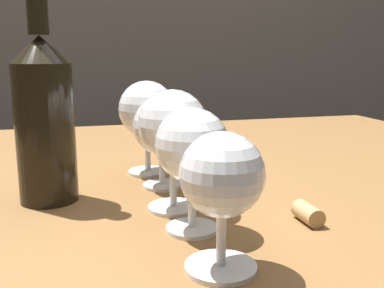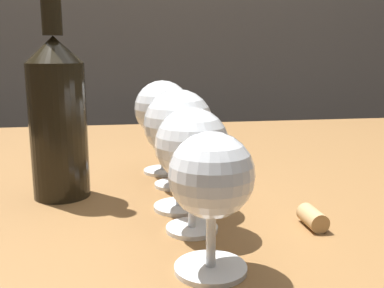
{
  "view_description": "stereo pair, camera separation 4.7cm",
  "coord_description": "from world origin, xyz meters",
  "px_view_note": "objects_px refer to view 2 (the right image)",
  "views": [
    {
      "loc": [
        -0.17,
        -0.72,
        0.93
      ],
      "look_at": [
        -0.05,
        -0.28,
        0.83
      ],
      "focal_mm": 41.15,
      "sensor_mm": 36.0,
      "label": 1
    },
    {
      "loc": [
        -0.12,
        -0.73,
        0.93
      ],
      "look_at": [
        -0.05,
        -0.28,
        0.83
      ],
      "focal_mm": 41.15,
      "sensor_mm": 36.0,
      "label": 2
    }
  ],
  "objects_px": {
    "wine_glass_pinot": "(211,178)",
    "cork": "(313,218)",
    "wine_glass_rose": "(192,147)",
    "wine_glass_chardonnay": "(179,126)",
    "wine_glass_merlot": "(173,127)",
    "wine_glass_amber": "(163,111)",
    "wine_bottle": "(58,114)"
  },
  "relations": [
    {
      "from": "wine_glass_amber",
      "to": "wine_bottle",
      "type": "distance_m",
      "value": 0.18
    },
    {
      "from": "wine_glass_pinot",
      "to": "wine_glass_rose",
      "type": "height_order",
      "value": "wine_glass_rose"
    },
    {
      "from": "wine_glass_merlot",
      "to": "wine_glass_amber",
      "type": "bearing_deg",
      "value": 95.22
    },
    {
      "from": "wine_glass_pinot",
      "to": "wine_glass_amber",
      "type": "xyz_separation_m",
      "value": [
        -0.01,
        0.35,
        0.02
      ]
    },
    {
      "from": "wine_glass_rose",
      "to": "cork",
      "type": "bearing_deg",
      "value": -5.05
    },
    {
      "from": "wine_bottle",
      "to": "wine_glass_rose",
      "type": "bearing_deg",
      "value": -43.59
    },
    {
      "from": "wine_glass_merlot",
      "to": "wine_bottle",
      "type": "bearing_deg",
      "value": -172.94
    },
    {
      "from": "wine_glass_pinot",
      "to": "cork",
      "type": "xyz_separation_m",
      "value": [
        0.14,
        0.08,
        -0.08
      ]
    },
    {
      "from": "wine_glass_pinot",
      "to": "cork",
      "type": "height_order",
      "value": "wine_glass_pinot"
    },
    {
      "from": "wine_glass_pinot",
      "to": "wine_bottle",
      "type": "bearing_deg",
      "value": 123.12
    },
    {
      "from": "wine_glass_merlot",
      "to": "wine_glass_amber",
      "type": "height_order",
      "value": "wine_glass_amber"
    },
    {
      "from": "wine_glass_amber",
      "to": "cork",
      "type": "relative_size",
      "value": 3.63
    },
    {
      "from": "wine_glass_pinot",
      "to": "wine_glass_rose",
      "type": "xyz_separation_m",
      "value": [
        -0.0,
        0.09,
        0.01
      ]
    },
    {
      "from": "wine_glass_chardonnay",
      "to": "wine_glass_amber",
      "type": "bearing_deg",
      "value": 90.73
    },
    {
      "from": "cork",
      "to": "wine_glass_rose",
      "type": "bearing_deg",
      "value": 174.95
    },
    {
      "from": "wine_glass_pinot",
      "to": "wine_glass_rose",
      "type": "relative_size",
      "value": 0.93
    },
    {
      "from": "wine_glass_amber",
      "to": "wine_bottle",
      "type": "height_order",
      "value": "wine_bottle"
    },
    {
      "from": "wine_glass_merlot",
      "to": "wine_bottle",
      "type": "xyz_separation_m",
      "value": [
        -0.16,
        -0.02,
        0.03
      ]
    },
    {
      "from": "wine_glass_pinot",
      "to": "wine_glass_rose",
      "type": "distance_m",
      "value": 0.09
    },
    {
      "from": "wine_glass_pinot",
      "to": "cork",
      "type": "distance_m",
      "value": 0.18
    },
    {
      "from": "wine_glass_chardonnay",
      "to": "wine_glass_merlot",
      "type": "height_order",
      "value": "wine_glass_chardonnay"
    },
    {
      "from": "wine_glass_amber",
      "to": "wine_bottle",
      "type": "relative_size",
      "value": 0.52
    },
    {
      "from": "wine_glass_chardonnay",
      "to": "wine_glass_amber",
      "type": "height_order",
      "value": "same"
    },
    {
      "from": "wine_glass_pinot",
      "to": "cork",
      "type": "bearing_deg",
      "value": 31.23
    },
    {
      "from": "wine_glass_rose",
      "to": "wine_glass_amber",
      "type": "relative_size",
      "value": 0.91
    },
    {
      "from": "wine_glass_pinot",
      "to": "wine_glass_rose",
      "type": "bearing_deg",
      "value": 91.03
    },
    {
      "from": "wine_bottle",
      "to": "cork",
      "type": "height_order",
      "value": "wine_bottle"
    },
    {
      "from": "wine_glass_rose",
      "to": "wine_bottle",
      "type": "xyz_separation_m",
      "value": [
        -0.16,
        0.15,
        0.02
      ]
    },
    {
      "from": "wine_glass_rose",
      "to": "wine_glass_merlot",
      "type": "distance_m",
      "value": 0.17
    },
    {
      "from": "wine_bottle",
      "to": "cork",
      "type": "distance_m",
      "value": 0.35
    },
    {
      "from": "wine_glass_amber",
      "to": "wine_bottle",
      "type": "bearing_deg",
      "value": -146.37
    },
    {
      "from": "wine_glass_amber",
      "to": "wine_glass_chardonnay",
      "type": "bearing_deg",
      "value": -89.27
    }
  ]
}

